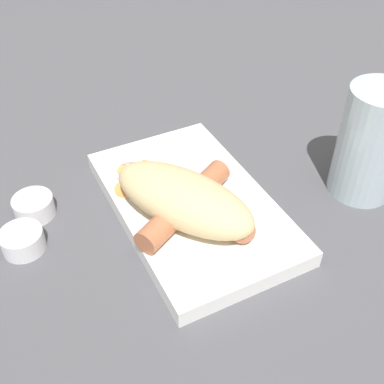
{
  "coord_description": "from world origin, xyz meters",
  "views": [
    {
      "loc": [
        -0.36,
        0.18,
        0.39
      ],
      "look_at": [
        0.0,
        0.0,
        0.03
      ],
      "focal_mm": 45.0,
      "sensor_mm": 36.0,
      "label": 1
    }
  ],
  "objects": [
    {
      "name": "pickled_veggies",
      "position": [
        0.07,
        0.04,
        0.02
      ],
      "size": [
        0.07,
        0.08,
        0.01
      ],
      "color": "#F99E4C",
      "rests_on": "food_tray"
    },
    {
      "name": "condiment_cup_near",
      "position": [
        0.08,
        0.16,
        0.01
      ],
      "size": [
        0.05,
        0.05,
        0.02
      ],
      "color": "white",
      "rests_on": "ground_plane"
    },
    {
      "name": "condiment_cup_far",
      "position": [
        0.03,
        0.19,
        0.01
      ],
      "size": [
        0.05,
        0.05,
        0.02
      ],
      "color": "white",
      "rests_on": "ground_plane"
    },
    {
      "name": "sausage",
      "position": [
        -0.02,
        0.02,
        0.03
      ],
      "size": [
        0.15,
        0.14,
        0.03
      ],
      "color": "#B26642",
      "rests_on": "food_tray"
    },
    {
      "name": "food_tray",
      "position": [
        0.0,
        0.0,
        0.01
      ],
      "size": [
        0.27,
        0.16,
        0.02
      ],
      "color": "white",
      "rests_on": "ground_plane"
    },
    {
      "name": "drink_glass",
      "position": [
        -0.05,
        -0.2,
        0.07
      ],
      "size": [
        0.08,
        0.08,
        0.14
      ],
      "color": "silver",
      "rests_on": "ground_plane"
    },
    {
      "name": "ground_plane",
      "position": [
        0.0,
        0.0,
        0.0
      ],
      "size": [
        3.0,
        3.0,
        0.0
      ],
      "primitive_type": "plane",
      "color": "#4C4C51"
    },
    {
      "name": "bread_roll",
      "position": [
        -0.02,
        0.02,
        0.05
      ],
      "size": [
        0.18,
        0.15,
        0.05
      ],
      "color": "#DBBC84",
      "rests_on": "food_tray"
    }
  ]
}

